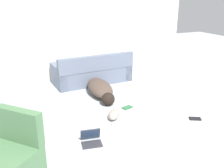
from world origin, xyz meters
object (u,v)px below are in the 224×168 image
dog (100,89)px  couch (92,73)px  side_chair (12,160)px  book_black (195,119)px  cat (114,114)px  laptop_open (91,138)px  book_green (127,108)px

dog → couch: bearing=177.9°
side_chair → book_black: bearing=54.2°
couch → book_black: couch is taller
book_black → dog: bearing=121.9°
couch → dog: 0.93m
cat → book_black: bearing=-83.4°
couch → cat: (-0.33, -2.09, -0.19)m
laptop_open → couch: bearing=79.6°
laptop_open → dog: bearing=74.1°
dog → side_chair: (-2.03, -2.22, 0.16)m
book_green → side_chair: side_chair is taller
cat → book_black: 1.52m
cat → couch: bearing=24.3°
couch → book_black: (1.02, -2.78, -0.25)m
dog → laptop_open: dog is taller
cat → laptop_open: laptop_open is taller
dog → book_green: dog is taller
cat → dog: bearing=23.9°
dog → side_chair: bearing=-35.9°
cat → laptop_open: 0.91m
cat → laptop_open: size_ratio=1.40×
couch → laptop_open: 2.90m
dog → side_chair: size_ratio=1.95×
cat → side_chair: size_ratio=0.56×
book_black → cat: bearing=153.3°
laptop_open → book_green: laptop_open is taller
side_chair → cat: bearing=77.4°
book_green → side_chair: size_ratio=0.26×
book_black → book_green: (-0.93, 0.95, 0.00)m
dog → book_green: 0.95m
couch → cat: 2.13m
dog → book_black: size_ratio=7.25×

